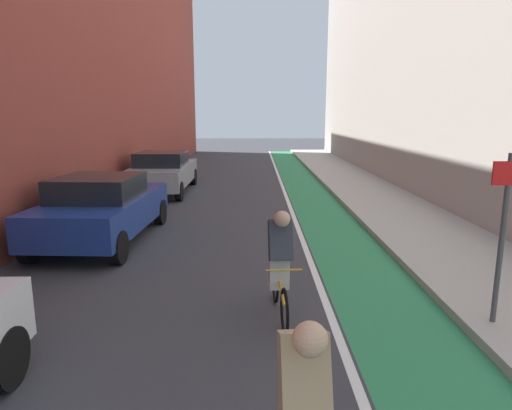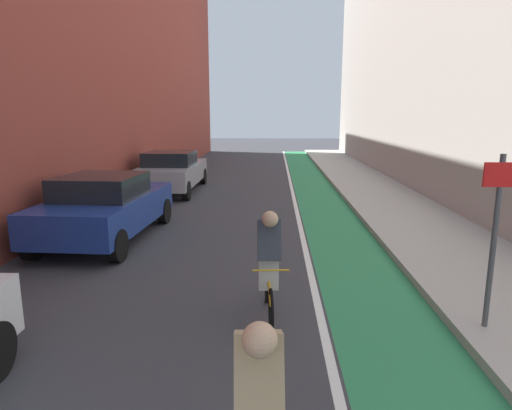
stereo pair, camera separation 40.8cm
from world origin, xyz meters
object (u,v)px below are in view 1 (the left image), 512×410
parked_sedan_blue (102,208)px  street_sign_post (504,223)px  cyclist_mid (280,260)px  parked_sedan_silver (163,171)px

parked_sedan_blue → street_sign_post: size_ratio=1.96×
parked_sedan_blue → cyclist_mid: size_ratio=2.62×
parked_sedan_blue → street_sign_post: bearing=-33.1°
parked_sedan_silver → cyclist_mid: cyclist_mid is taller
parked_sedan_blue → cyclist_mid: 5.44m
street_sign_post → parked_sedan_blue: bearing=146.9°
parked_sedan_silver → street_sign_post: 12.83m
parked_sedan_silver → street_sign_post: bearing=-58.8°
parked_sedan_silver → street_sign_post: street_sign_post is taller
parked_sedan_blue → cyclist_mid: bearing=-45.4°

